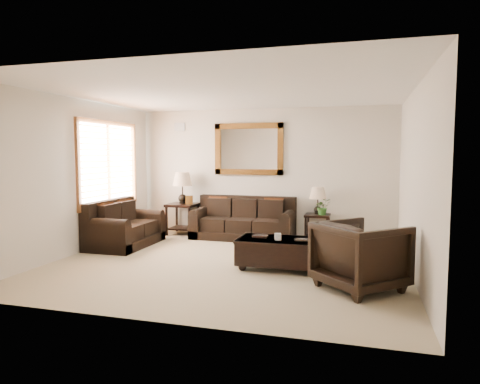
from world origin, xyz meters
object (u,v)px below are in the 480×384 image
(sofa, at_px, (244,223))
(end_table_left, at_px, (183,194))
(loveseat, at_px, (123,229))
(end_table_right, at_px, (318,206))
(armchair, at_px, (360,252))
(coffee_table, at_px, (282,250))

(sofa, distance_m, end_table_left, 1.51)
(loveseat, bearing_deg, end_table_left, -23.69)
(end_table_right, xyz_separation_m, armchair, (0.84, -3.01, -0.22))
(sofa, relative_size, coffee_table, 1.54)
(armchair, bearing_deg, coffee_table, 13.60)
(sofa, xyz_separation_m, armchair, (2.34, -2.88, 0.17))
(sofa, bearing_deg, coffee_table, -60.98)
(coffee_table, xyz_separation_m, armchair, (1.14, -0.72, 0.20))
(end_table_right, bearing_deg, armchair, -74.40)
(end_table_left, height_order, end_table_right, end_table_left)
(coffee_table, distance_m, armchair, 1.36)
(coffee_table, bearing_deg, sofa, 118.53)
(armchair, bearing_deg, end_table_right, -28.67)
(coffee_table, bearing_deg, loveseat, 165.30)
(loveseat, relative_size, armchair, 1.60)
(end_table_right, bearing_deg, sofa, -175.20)
(end_table_left, bearing_deg, coffee_table, -40.63)
(loveseat, distance_m, end_table_left, 1.64)
(end_table_right, relative_size, armchair, 1.12)
(end_table_left, relative_size, armchair, 1.40)
(loveseat, bearing_deg, coffee_table, -104.22)
(sofa, distance_m, coffee_table, 2.48)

